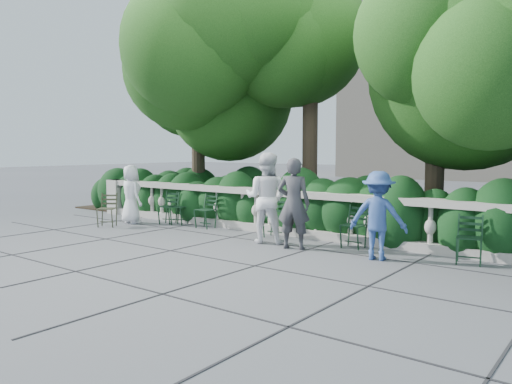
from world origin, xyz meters
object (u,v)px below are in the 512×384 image
Objects in this scene: chair_b at (201,229)px; chair_f at (468,266)px; person_businessman at (131,194)px; person_woman_grey at (294,203)px; chair_d at (271,238)px; person_older_blue at (378,216)px; chair_c at (165,225)px; person_casual_man at (266,198)px; chair_e at (350,249)px; chair_a at (176,225)px; chair_weathered at (105,228)px.

chair_b is 6.10m from chair_f.
person_businessman is 0.86× the size of person_woman_grey.
person_businessman reaches higher than chair_d.
person_older_blue reaches higher than chair_d.
person_casual_man reaches higher than chair_c.
person_woman_grey is 0.95× the size of person_casual_man.
chair_e is at bearing 175.66° from person_casual_man.
person_woman_grey is at bearing -21.79° from chair_c.
chair_e is at bearing -0.08° from chair_b.
chair_f is 0.55× the size of person_older_blue.
chair_c is 3.56m from person_casual_man.
chair_a is 3.01m from chair_d.
person_businessman reaches higher than chair_f.
chair_b is 1.00× the size of chair_c.
chair_d is at bearing 0.46° from chair_b.
person_businessman is at bearing -19.76° from person_woman_grey.
person_woman_grey is 1.14× the size of person_older_blue.
chair_e is (3.93, -0.04, 0.00)m from chair_b.
chair_f is 1.00× the size of chair_weathered.
chair_weathered is (-5.93, -1.24, 0.00)m from chair_e.
chair_a is 0.55× the size of person_older_blue.
chair_weathered is at bearing -141.15° from chair_a.
person_casual_man is at bearing -10.79° from chair_b.
chair_d is at bearing -84.89° from person_casual_man.
person_businessman is at bearing -173.22° from chair_c.
person_casual_man is (3.42, -0.37, 0.92)m from chair_c.
chair_weathered is at bearing -7.02° from person_casual_man.
person_businessman reaches higher than chair_e.
chair_weathered is 5.16m from person_woman_grey.
person_older_blue is at bearing -18.55° from chair_c.
chair_d is 0.55× the size of person_older_blue.
chair_d is at bearing -23.16° from person_older_blue.
person_older_blue is (0.78, -0.50, 0.77)m from chair_e.
chair_b is 2.06m from chair_d.
chair_f is at bearing -14.18° from chair_a.
chair_e is (4.88, -0.09, 0.00)m from chair_a.
chair_f is at bearing 167.04° from person_casual_man.
person_casual_man is (3.20, -0.50, 0.92)m from chair_a.
chair_b is 1.17m from chair_c.
chair_f is (7.27, -0.02, 0.00)m from chair_c.
chair_e is at bearing -163.89° from person_businessman.
person_businessman is (-8.17, -0.32, 0.75)m from chair_f.
chair_weathered is (-2.00, -1.28, 0.00)m from chair_b.
person_woman_grey is at bearing -170.11° from person_businessman.
chair_b is 3.93m from chair_e.
person_woman_grey reaches higher than chair_weathered.
person_businessman is (-6.00, -0.39, 0.75)m from chair_e.
chair_c is 1.00× the size of chair_f.
chair_c is 1.45m from chair_weathered.
person_older_blue reaches higher than chair_weathered.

